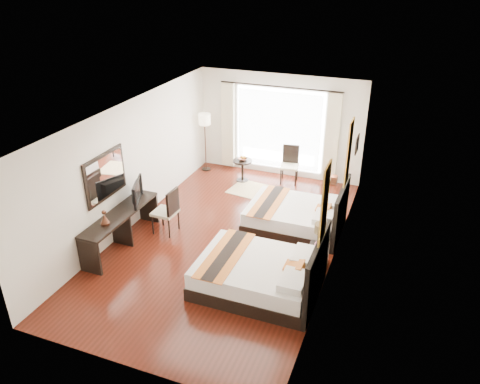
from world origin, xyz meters
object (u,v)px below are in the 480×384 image
(television, at_px, (134,192))
(floor_lamp, at_px, (205,123))
(nightstand, at_px, (317,258))
(fruit_bowl, at_px, (243,159))
(vase, at_px, (317,247))
(desk_chair, at_px, (166,219))
(side_table, at_px, (242,171))
(bed_near, at_px, (261,274))
(console_desk, at_px, (122,229))
(window_chair, at_px, (289,171))
(table_lamp, at_px, (321,230))
(bed_far, at_px, (298,216))

(television, relative_size, floor_lamp, 0.51)
(nightstand, height_order, fruit_bowl, fruit_bowl)
(vase, relative_size, desk_chair, 0.12)
(fruit_bowl, bearing_deg, side_table, -153.45)
(television, height_order, fruit_bowl, television)
(bed_near, relative_size, vase, 17.63)
(nightstand, distance_m, console_desk, 4.06)
(floor_lamp, xyz_separation_m, side_table, (1.24, -0.33, -1.09))
(vase, height_order, side_table, vase)
(console_desk, relative_size, window_chair, 2.19)
(desk_chair, bearing_deg, bed_near, 157.80)
(nightstand, relative_size, console_desk, 0.21)
(vase, relative_size, console_desk, 0.06)
(nightstand, distance_m, fruit_bowl, 4.26)
(table_lamp, height_order, fruit_bowl, table_lamp)
(bed_near, bearing_deg, television, 163.97)
(nightstand, bearing_deg, floor_lamp, 138.46)
(bed_near, height_order, window_chair, bed_near)
(vase, bearing_deg, floor_lamp, 137.34)
(television, relative_size, desk_chair, 0.80)
(television, xyz_separation_m, floor_lamp, (-0.03, 3.66, 0.40))
(desk_chair, distance_m, floor_lamp, 3.64)
(television, bearing_deg, side_table, -42.20)
(bed_near, relative_size, window_chair, 2.18)
(side_table, distance_m, fruit_bowl, 0.33)
(bed_far, distance_m, console_desk, 3.81)
(table_lamp, height_order, console_desk, table_lamp)
(fruit_bowl, height_order, window_chair, window_chair)
(television, height_order, side_table, television)
(fruit_bowl, bearing_deg, bed_far, -43.33)
(floor_lamp, xyz_separation_m, fruit_bowl, (1.25, -0.33, -0.76))
(television, relative_size, side_table, 1.39)
(side_table, bearing_deg, nightstand, -49.31)
(floor_lamp, bearing_deg, bed_near, -54.92)
(table_lamp, relative_size, fruit_bowl, 1.72)
(bed_near, xyz_separation_m, floor_lamp, (-3.21, 4.57, 1.07))
(table_lamp, xyz_separation_m, television, (-3.99, -0.24, 0.22))
(bed_near, relative_size, television, 2.62)
(vase, bearing_deg, window_chair, 112.82)
(desk_chair, relative_size, side_table, 1.75)
(nightstand, height_order, side_table, side_table)
(nightstand, height_order, vase, vase)
(console_desk, height_order, fruit_bowl, console_desk)
(vase, distance_m, desk_chair, 3.41)
(bed_far, height_order, nightstand, bed_far)
(side_table, bearing_deg, floor_lamp, 165.04)
(television, bearing_deg, bed_far, -88.44)
(bed_near, xyz_separation_m, nightstand, (0.80, 1.02, -0.10))
(window_chair, bearing_deg, desk_chair, -36.22)
(table_lamp, xyz_separation_m, desk_chair, (-3.39, -0.00, -0.46))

